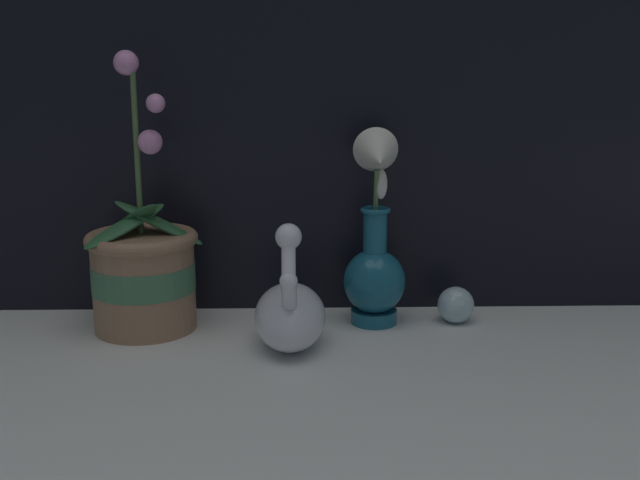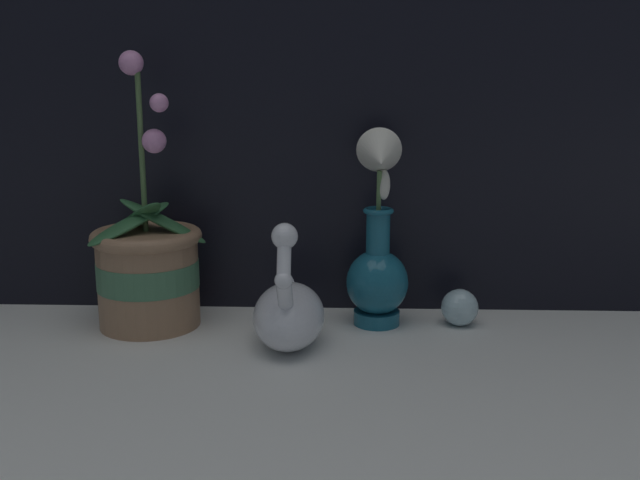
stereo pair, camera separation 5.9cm
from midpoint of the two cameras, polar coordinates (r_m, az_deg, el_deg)
ground_plane at (r=0.95m, az=-3.86°, el=-10.50°), size 2.80×2.80×0.00m
orchid_potted_plant at (r=1.13m, az=-14.79°, el=-2.20°), size 0.17×0.18×0.40m
swan_figurine at (r=1.03m, az=-3.96°, el=-5.48°), size 0.10×0.18×0.19m
blue_vase at (r=1.10m, az=2.69°, el=-0.87°), size 0.09×0.11×0.29m
glass_sphere at (r=1.14m, az=8.84°, el=-4.92°), size 0.06×0.06×0.06m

